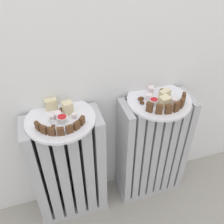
{
  "coord_description": "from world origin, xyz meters",
  "views": [
    {
      "loc": [
        -0.24,
        -0.51,
        1.25
      ],
      "look_at": [
        0.0,
        0.28,
        0.59
      ],
      "focal_mm": 40.97,
      "sensor_mm": 36.0,
      "label": 1
    }
  ],
  "objects": [
    {
      "name": "jam_bowl_left",
      "position": [
        -0.21,
        0.26,
        0.62
      ],
      "size": [
        0.04,
        0.04,
        0.03
      ],
      "color": "white",
      "rests_on": "plate_left"
    },
    {
      "name": "marble_cake_slice_right_0",
      "position": [
        0.21,
        0.23,
        0.63
      ],
      "size": [
        0.05,
        0.05,
        0.04
      ],
      "primitive_type": "cube",
      "rotation": [
        0.0,
        0.0,
        0.23
      ],
      "color": "beige",
      "rests_on": "plate_right"
    },
    {
      "name": "radiator_left",
      "position": [
        -0.21,
        0.28,
        0.29
      ],
      "size": [
        0.34,
        0.15,
        0.6
      ],
      "color": "#B2B2B7",
      "rests_on": "ground_plane"
    },
    {
      "name": "marble_cake_slice_left_0",
      "position": [
        -0.18,
        0.3,
        0.63
      ],
      "size": [
        0.04,
        0.04,
        0.05
      ],
      "primitive_type": "cube",
      "rotation": [
        0.0,
        0.0,
        0.22
      ],
      "color": "beige",
      "rests_on": "plate_left"
    },
    {
      "name": "dark_cake_slice_right_4",
      "position": [
        0.27,
        0.2,
        0.63
      ],
      "size": [
        0.03,
        0.03,
        0.04
      ],
      "primitive_type": "cube",
      "rotation": [
        0.0,
        0.0,
        0.69
      ],
      "color": "#56351E",
      "rests_on": "plate_right"
    },
    {
      "name": "fork",
      "position": [
        -0.23,
        0.24,
        0.61
      ],
      "size": [
        0.06,
        0.09,
        0.0
      ],
      "color": "silver",
      "rests_on": "plate_left"
    },
    {
      "name": "medjool_date_right_0",
      "position": [
        0.18,
        0.31,
        0.61
      ],
      "size": [
        0.03,
        0.03,
        0.01
      ],
      "primitive_type": "ellipsoid",
      "rotation": [
        0.0,
        0.0,
        1.18
      ],
      "color": "#4C2814",
      "rests_on": "plate_right"
    },
    {
      "name": "dark_cake_slice_right_5",
      "position": [
        0.3,
        0.23,
        0.63
      ],
      "size": [
        0.02,
        0.03,
        0.04
      ],
      "primitive_type": "cube",
      "rotation": [
        0.0,
        0.0,
        1.07
      ],
      "color": "#56351E",
      "rests_on": "plate_right"
    },
    {
      "name": "medjool_date_right_1",
      "position": [
        0.25,
        0.33,
        0.61
      ],
      "size": [
        0.03,
        0.02,
        0.01
      ],
      "primitive_type": "ellipsoid",
      "rotation": [
        0.0,
        0.0,
        0.41
      ],
      "color": "#4C2814",
      "rests_on": "plate_right"
    },
    {
      "name": "dark_cake_slice_right_3",
      "position": [
        0.24,
        0.19,
        0.63
      ],
      "size": [
        0.03,
        0.02,
        0.04
      ],
      "primitive_type": "cube",
      "rotation": [
        0.0,
        0.0,
        0.3
      ],
      "color": "#56351E",
      "rests_on": "plate_right"
    },
    {
      "name": "plate_right",
      "position": [
        0.21,
        0.28,
        0.6
      ],
      "size": [
        0.28,
        0.28,
        0.01
      ],
      "primitive_type": "cylinder",
      "color": "white",
      "rests_on": "radiator_right"
    },
    {
      "name": "dark_cake_slice_right_0",
      "position": [
        0.14,
        0.22,
        0.63
      ],
      "size": [
        0.03,
        0.03,
        0.04
      ],
      "primitive_type": "cube",
      "rotation": [
        0.0,
        0.0,
        -0.86
      ],
      "color": "#56351E",
      "rests_on": "plate_right"
    },
    {
      "name": "dark_cake_slice_left_6",
      "position": [
        -0.14,
        0.22,
        0.62
      ],
      "size": [
        0.03,
        0.03,
        0.03
      ],
      "primitive_type": "cube",
      "rotation": [
        0.0,
        0.0,
        0.89
      ],
      "color": "#56351E",
      "rests_on": "plate_left"
    },
    {
      "name": "dark_cake_slice_left_3",
      "position": [
        -0.22,
        0.18,
        0.62
      ],
      "size": [
        0.03,
        0.02,
        0.03
      ],
      "primitive_type": "cube",
      "rotation": [
        0.0,
        0.0,
        -0.11
      ],
      "color": "#56351E",
      "rests_on": "plate_left"
    },
    {
      "name": "plate_left",
      "position": [
        -0.21,
        0.28,
        0.6
      ],
      "size": [
        0.28,
        0.28,
        0.01
      ],
      "primitive_type": "cylinder",
      "color": "white",
      "rests_on": "radiator_left"
    },
    {
      "name": "medjool_date_right_3",
      "position": [
        0.13,
        0.27,
        0.62
      ],
      "size": [
        0.02,
        0.03,
        0.02
      ],
      "primitive_type": "ellipsoid",
      "rotation": [
        0.0,
        0.0,
        2.1
      ],
      "color": "#4C2814",
      "rests_on": "plate_right"
    },
    {
      "name": "turkish_delight_right_2",
      "position": [
        0.17,
        0.29,
        0.62
      ],
      "size": [
        0.03,
        0.03,
        0.03
      ],
      "primitive_type": "cube",
      "rotation": [
        0.0,
        0.0,
        1.11
      ],
      "color": "white",
      "rests_on": "plate_right"
    },
    {
      "name": "radiator_right",
      "position": [
        0.21,
        0.28,
        0.29
      ],
      "size": [
        0.34,
        0.15,
        0.6
      ],
      "color": "#B2B2B7",
      "rests_on": "ground_plane"
    },
    {
      "name": "turkish_delight_left_2",
      "position": [
        -0.22,
        0.29,
        0.62
      ],
      "size": [
        0.03,
        0.03,
        0.03
      ],
      "primitive_type": "cube",
      "rotation": [
        0.0,
        0.0,
        0.08
      ],
      "color": "white",
      "rests_on": "plate_left"
    },
    {
      "name": "dark_cake_slice_left_4",
      "position": [
        -0.19,
        0.19,
        0.62
      ],
      "size": [
        0.03,
        0.02,
        0.03
      ],
      "primitive_type": "cube",
      "rotation": [
        0.0,
        0.0,
        0.22
      ],
      "color": "#56351E",
      "rests_on": "plate_left"
    },
    {
      "name": "dark_cake_slice_left_5",
      "position": [
        -0.16,
        0.2,
        0.62
      ],
      "size": [
        0.03,
        0.02,
        0.03
      ],
      "primitive_type": "cube",
      "rotation": [
        0.0,
        0.0,
        0.56
      ],
      "color": "#56351E",
      "rests_on": "plate_left"
    },
    {
      "name": "turkish_delight_right_0",
      "position": [
        0.2,
        0.34,
        0.62
      ],
      "size": [
        0.04,
        0.04,
        0.03
      ],
      "primitive_type": "cube",
      "rotation": [
        0.0,
        0.0,
        1.05
      ],
      "color": "white",
      "rests_on": "plate_right"
    },
    {
      "name": "jam_bowl_right",
      "position": [
        0.17,
        0.25,
        0.62
      ],
      "size": [
        0.04,
        0.04,
        0.03
      ],
      "color": "white",
      "rests_on": "plate_right"
    },
    {
      "name": "dark_cake_slice_left_2",
      "position": [
        -0.25,
        0.19,
        0.62
      ],
      "size": [
        0.03,
        0.02,
        0.03
      ],
      "primitive_type": "cube",
      "rotation": [
        0.0,
        0.0,
        -0.44
      ],
      "color": "#56351E",
      "rests_on": "plate_left"
    },
    {
      "name": "turkish_delight_right_1",
      "position": [
        0.26,
        0.23,
        0.62
      ],
      "size": [
        0.03,
        0.03,
        0.02
      ],
      "primitive_type": "cube",
      "rotation": [
        0.0,
        0.0,
        0.86
      ],
      "color": "white",
      "rests_on": "plate_right"
    },
    {
      "name": "dark_cake_slice_left_0",
      "position": [
        -0.3,
        0.24,
        0.62
      ],
      "size": [
        0.02,
        0.03,
        0.03
      ],
      "primitive_type": "cube",
      "rotation": [
        0.0,
        0.0,
        -1.11
      ],
      "color": "#56351E",
      "rests_on": "plate_left"
    },
    {
      "name": "marble_cake_slice_right_1",
      "position": [
        0.24,
        0.29,
        0.63
      ],
      "size": [
        0.05,
        0.04,
        0.04
      ],
      "primitive_type": "cube",
      "rotation": [
        0.0,
        0.0,
        0.37
      ],
      "color": "beige",
      "rests_on": "plate_right"
    },
    {
      "name": "turkish_delight_left_0",
      "position": [
        -0.16,
        0.27,
        0.62
      ],
      "size": [
        0.03,
        0.03,
        0.02
      ],
      "primitive_type": "cube",
      "rotation": [
        0.0,
        0.0,
        1.14
      ],
      "color": "white",
      "rests_on": "plate_left"
    },
    {
      "name": "turkish_delight_left_1",
      "position": [
        -0.24,
        0.28,
        0.62
      ],
      "size": [
        0.02,
        0.02,
        0.02
      ],
      "primitive_type": "cube",
      "rotation": [
        0.0,
        0.0,
        1.51
      ],
      "color": "white",
      "rests_on": "plate_left"
    },
    {
      "name": "medjool_date_left_0",
      "position": [
        -0.2,
        0.32,
        0.62
      ],
      "size": [
        0.03,
        0.03,
        0.01
      ],
      "primitive_type": "ellipsoid",
      "rotation": [
        0.0,
        0.0,
        0.92
      ],
      "color": "#4C2814",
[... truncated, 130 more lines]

